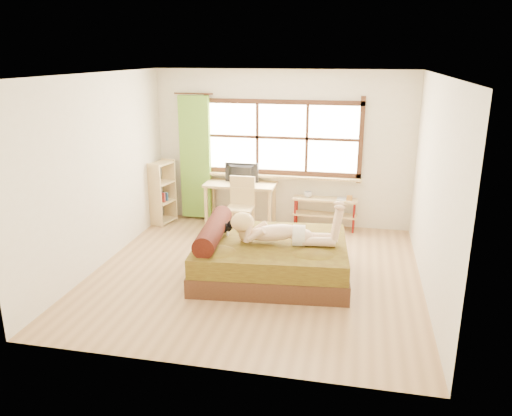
% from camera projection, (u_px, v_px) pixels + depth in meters
% --- Properties ---
extents(floor, '(4.50, 4.50, 0.00)m').
position_uv_depth(floor, '(255.00, 273.00, 6.99)').
color(floor, '#9E754C').
rests_on(floor, ground).
extents(ceiling, '(4.50, 4.50, 0.00)m').
position_uv_depth(ceiling, '(255.00, 74.00, 6.19)').
color(ceiling, white).
rests_on(ceiling, wall_back).
extents(wall_back, '(4.50, 0.00, 4.50)m').
position_uv_depth(wall_back, '(282.00, 149.00, 8.69)').
color(wall_back, silver).
rests_on(wall_back, floor).
extents(wall_front, '(4.50, 0.00, 4.50)m').
position_uv_depth(wall_front, '(204.00, 239.00, 4.49)').
color(wall_front, silver).
rests_on(wall_front, floor).
extents(wall_left, '(0.00, 4.50, 4.50)m').
position_uv_depth(wall_left, '(100.00, 172.00, 7.03)').
color(wall_left, silver).
rests_on(wall_left, floor).
extents(wall_right, '(0.00, 4.50, 4.50)m').
position_uv_depth(wall_right, '(434.00, 189.00, 6.15)').
color(wall_right, silver).
rests_on(wall_right, floor).
extents(window, '(2.80, 0.16, 1.46)m').
position_uv_depth(window, '(282.00, 140.00, 8.62)').
color(window, '#FFEDBF').
rests_on(window, wall_back).
extents(curtain, '(0.55, 0.10, 2.20)m').
position_uv_depth(curtain, '(195.00, 158.00, 8.95)').
color(curtain, olive).
rests_on(curtain, wall_back).
extents(bed, '(2.19, 1.82, 0.78)m').
position_uv_depth(bed, '(268.00, 257.00, 6.84)').
color(bed, '#34180F').
rests_on(bed, floor).
extents(woman, '(1.47, 0.54, 0.61)m').
position_uv_depth(woman, '(282.00, 221.00, 6.60)').
color(woman, beige).
rests_on(woman, bed).
extents(kitten, '(0.32, 0.15, 0.25)m').
position_uv_depth(kitten, '(222.00, 226.00, 6.97)').
color(kitten, black).
rests_on(kitten, bed).
extents(desk, '(1.24, 0.57, 0.77)m').
position_uv_depth(desk, '(240.00, 189.00, 8.75)').
color(desk, tan).
rests_on(desk, floor).
extents(monitor, '(0.59, 0.08, 0.34)m').
position_uv_depth(monitor, '(241.00, 173.00, 8.72)').
color(monitor, black).
rests_on(monitor, desk).
extents(chair, '(0.43, 0.43, 0.97)m').
position_uv_depth(chair, '(241.00, 202.00, 8.43)').
color(chair, tan).
rests_on(chair, floor).
extents(pipe_shelf, '(1.11, 0.31, 0.62)m').
position_uv_depth(pipe_shelf, '(325.00, 207.00, 8.65)').
color(pipe_shelf, tan).
rests_on(pipe_shelf, floor).
extents(cup, '(0.14, 0.14, 0.10)m').
position_uv_depth(cup, '(308.00, 195.00, 8.65)').
color(cup, gray).
rests_on(cup, pipe_shelf).
extents(book, '(0.16, 0.22, 0.02)m').
position_uv_depth(book, '(337.00, 199.00, 8.57)').
color(book, gray).
rests_on(book, pipe_shelf).
extents(bookshelf, '(0.38, 0.54, 1.13)m').
position_uv_depth(bookshelf, '(162.00, 192.00, 8.90)').
color(bookshelf, tan).
rests_on(bookshelf, floor).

